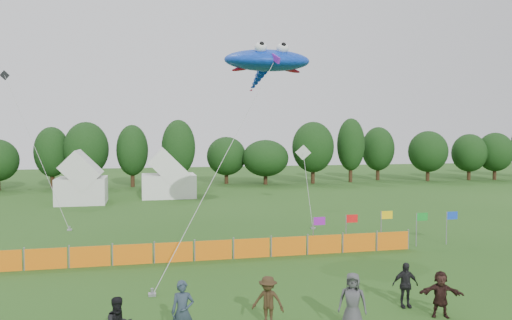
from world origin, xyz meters
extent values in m
plane|color=#234C16|center=(0.00, 0.00, 0.00)|extent=(160.00, 160.00, 0.00)
cylinder|color=#382314|center=(-15.73, 46.21, 1.19)|extent=(0.50, 0.50, 2.38)
ellipsoid|color=black|center=(-15.73, 46.21, 4.30)|extent=(4.09, 4.09, 5.35)
cylinder|color=#382314|center=(-11.75, 45.39, 1.29)|extent=(0.50, 0.50, 2.57)
ellipsoid|color=black|center=(-11.75, 45.39, 4.64)|extent=(5.20, 5.20, 5.79)
cylinder|color=#382314|center=(-6.44, 45.32, 1.23)|extent=(0.50, 0.50, 2.46)
ellipsoid|color=black|center=(-6.44, 45.32, 4.45)|extent=(3.78, 3.78, 5.55)
cylinder|color=#382314|center=(-0.99, 43.92, 1.33)|extent=(0.50, 0.50, 2.66)
ellipsoid|color=black|center=(-0.99, 43.92, 4.81)|extent=(4.05, 4.05, 5.99)
cylinder|color=#382314|center=(5.28, 46.53, 0.99)|extent=(0.50, 0.50, 1.98)
ellipsoid|color=black|center=(5.28, 46.53, 3.58)|extent=(5.06, 5.06, 4.46)
cylinder|color=#382314|center=(9.99, 44.56, 0.93)|extent=(0.50, 0.50, 1.86)
ellipsoid|color=black|center=(9.99, 44.56, 3.35)|extent=(5.86, 5.86, 4.18)
cylinder|color=#382314|center=(16.28, 44.38, 1.31)|extent=(0.50, 0.50, 2.62)
ellipsoid|color=black|center=(16.28, 44.38, 4.73)|extent=(5.41, 5.41, 5.89)
cylinder|color=#382314|center=(21.78, 44.99, 1.39)|extent=(0.50, 0.50, 2.78)
ellipsoid|color=black|center=(21.78, 44.99, 5.02)|extent=(3.67, 3.67, 6.26)
cylinder|color=#382314|center=(26.67, 46.88, 1.21)|extent=(0.50, 0.50, 2.42)
ellipsoid|color=black|center=(26.67, 46.88, 4.36)|extent=(4.46, 4.46, 5.44)
cylinder|color=#382314|center=(32.69, 44.13, 1.12)|extent=(0.50, 0.50, 2.24)
ellipsoid|color=black|center=(32.69, 44.13, 4.04)|extent=(5.26, 5.26, 5.03)
cylinder|color=#382314|center=(39.09, 44.15, 1.05)|extent=(0.50, 0.50, 2.10)
ellipsoid|color=black|center=(39.09, 44.15, 3.80)|extent=(4.74, 4.74, 4.73)
cylinder|color=#382314|center=(42.84, 43.69, 1.08)|extent=(0.50, 0.50, 2.16)
ellipsoid|color=black|center=(42.84, 43.69, 3.91)|extent=(4.88, 4.88, 4.87)
cube|color=silver|center=(-10.74, 31.61, 1.20)|extent=(4.35, 4.35, 2.39)
cube|color=white|center=(-2.68, 34.34, 1.16)|extent=(5.29, 4.23, 2.33)
cube|color=orange|center=(-11.73, 8.21, 0.50)|extent=(1.90, 0.06, 1.00)
cube|color=orange|center=(-9.73, 8.21, 0.50)|extent=(1.90, 0.06, 1.00)
cube|color=orange|center=(-7.73, 8.21, 0.50)|extent=(1.90, 0.06, 1.00)
cube|color=orange|center=(-5.73, 8.21, 0.50)|extent=(1.90, 0.06, 1.00)
cube|color=orange|center=(-3.73, 8.21, 0.50)|extent=(1.90, 0.06, 1.00)
cube|color=orange|center=(-1.73, 8.21, 0.50)|extent=(1.90, 0.06, 1.00)
cube|color=orange|center=(0.27, 8.21, 0.50)|extent=(1.90, 0.06, 1.00)
cube|color=orange|center=(2.27, 8.21, 0.50)|extent=(1.90, 0.06, 1.00)
cube|color=orange|center=(4.27, 8.21, 0.50)|extent=(1.90, 0.06, 1.00)
cube|color=orange|center=(6.27, 8.21, 0.50)|extent=(1.90, 0.06, 1.00)
cube|color=orange|center=(8.27, 8.21, 0.50)|extent=(1.90, 0.06, 1.00)
cylinder|color=gray|center=(4.00, 9.26, 0.90)|extent=(0.06, 0.06, 1.80)
cube|color=purple|center=(4.35, 9.26, 1.58)|extent=(0.70, 0.02, 0.45)
cylinder|color=gray|center=(6.00, 9.38, 0.92)|extent=(0.06, 0.06, 1.85)
cube|color=red|center=(6.35, 9.38, 1.62)|extent=(0.70, 0.02, 0.45)
cylinder|color=gray|center=(8.00, 9.07, 1.02)|extent=(0.06, 0.06, 2.03)
cube|color=yellow|center=(8.35, 9.07, 1.81)|extent=(0.70, 0.02, 0.45)
cylinder|color=gray|center=(10.00, 8.68, 0.96)|extent=(0.06, 0.06, 1.92)
cube|color=#148C26|center=(10.35, 8.68, 1.69)|extent=(0.70, 0.02, 0.45)
cylinder|color=gray|center=(12.00, 8.78, 0.95)|extent=(0.06, 0.06, 1.90)
cube|color=blue|center=(12.35, 8.78, 1.68)|extent=(0.70, 0.02, 0.45)
imported|color=#283543|center=(-4.04, -1.63, 0.97)|extent=(0.76, 0.56, 1.93)
imported|color=#342414|center=(-1.17, -0.94, 0.85)|extent=(1.27, 1.09, 1.70)
imported|color=black|center=(4.25, -0.26, 0.84)|extent=(1.02, 0.52, 1.67)
imported|color=#414145|center=(1.45, -1.87, 0.95)|extent=(1.10, 0.97, 1.90)
imported|color=black|center=(4.96, -1.44, 0.81)|extent=(1.58, 0.99, 1.62)
ellipsoid|color=blue|center=(2.40, 13.49, 10.98)|extent=(5.53, 4.31, 1.87)
sphere|color=white|center=(1.73, 12.33, 11.56)|extent=(0.75, 0.75, 0.75)
sphere|color=white|center=(3.07, 12.33, 11.56)|extent=(0.75, 0.75, 0.75)
ellipsoid|color=#B80928|center=(0.97, 13.67, 10.49)|extent=(1.57, 0.69, 0.25)
ellipsoid|color=#B80928|center=(3.83, 13.67, 10.49)|extent=(1.57, 0.69, 0.25)
cube|color=purple|center=(2.40, 11.43, 10.80)|extent=(0.37, 0.96, 0.70)
cylinder|color=#A5A5A5|center=(-1.24, 7.43, 5.34)|extent=(7.32, 8.62, 10.70)
cube|color=gray|center=(-4.88, 3.14, 0.05)|extent=(0.30, 0.30, 0.10)
cube|color=silver|center=(8.79, 25.67, 4.76)|extent=(1.40, 0.38, 1.40)
cylinder|color=#A5A5A5|center=(7.40, 20.33, 2.38)|extent=(2.83, 10.69, 4.78)
cube|color=gray|center=(6.00, 15.00, 0.05)|extent=(0.30, 0.30, 0.10)
cube|color=black|center=(-15.37, 24.65, 10.88)|extent=(0.77, 0.23, 0.77)
cylinder|color=#A5A5A5|center=(-12.68, 21.32, 5.44)|extent=(5.41, 6.68, 10.90)
cube|color=gray|center=(-10.00, 18.00, 0.05)|extent=(0.30, 0.30, 0.10)
camera|label=1|loc=(-5.17, -16.78, 6.42)|focal=35.00mm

